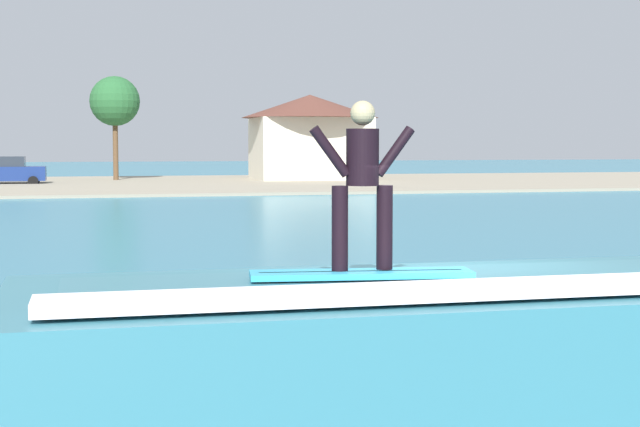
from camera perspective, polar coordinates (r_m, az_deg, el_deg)
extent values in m
plane|color=teal|center=(10.96, 7.22, -10.13)|extent=(260.00, 260.00, 0.00)
cube|color=teal|center=(9.96, 5.21, -7.85)|extent=(8.13, 3.29, 1.26)
cube|color=teal|center=(9.46, 6.04, -4.21)|extent=(6.91, 1.48, 0.14)
cube|color=white|center=(8.84, 7.48, -4.62)|extent=(7.32, 0.59, 0.12)
cube|color=#33A5CC|center=(9.23, 2.50, -3.65)|extent=(2.19, 0.69, 0.06)
cube|color=black|center=(9.22, 2.50, -3.49)|extent=(1.98, 0.28, 0.01)
cylinder|color=black|center=(9.19, 1.20, -0.90)|extent=(0.16, 0.16, 0.83)
cylinder|color=black|center=(9.31, 3.89, -0.84)|extent=(0.16, 0.16, 0.83)
cylinder|color=black|center=(9.21, 2.57, 3.40)|extent=(0.32, 0.32, 0.55)
sphere|color=tan|center=(9.21, 2.58, 6.04)|extent=(0.24, 0.24, 0.24)
cylinder|color=black|center=(9.13, 0.61, 3.73)|extent=(0.41, 0.10, 0.50)
cylinder|color=black|center=(9.31, 4.49, 3.73)|extent=(0.41, 0.10, 0.50)
cube|color=gray|center=(61.56, -10.08, 1.74)|extent=(120.00, 26.57, 0.15)
cube|color=navy|center=(63.13, -18.04, 2.29)|extent=(4.21, 1.85, 0.90)
cube|color=#262D38|center=(63.14, -18.34, 2.98)|extent=(2.32, 1.67, 0.64)
cylinder|color=black|center=(64.04, -16.74, 1.94)|extent=(0.64, 0.22, 0.64)
cylinder|color=black|center=(62.08, -16.84, 1.87)|extent=(0.64, 0.22, 0.64)
cube|color=red|center=(65.15, -1.69, 2.55)|extent=(4.29, 1.76, 0.90)
cube|color=#262D38|center=(65.06, -1.97, 3.23)|extent=(2.36, 1.58, 0.64)
cylinder|color=black|center=(66.37, -0.68, 2.20)|extent=(0.64, 0.22, 0.64)
cylinder|color=black|center=(64.56, -0.31, 2.14)|extent=(0.64, 0.22, 0.64)
cylinder|color=black|center=(65.80, -3.05, 2.17)|extent=(0.64, 0.22, 0.64)
cylinder|color=black|center=(63.98, -2.74, 2.12)|extent=(0.64, 0.22, 0.64)
cube|color=beige|center=(67.34, -0.60, 3.86)|extent=(7.82, 6.21, 4.47)
cone|color=brown|center=(67.39, -0.61, 6.45)|extent=(9.69, 9.69, 1.63)
cylinder|color=brown|center=(67.21, -12.17, 3.80)|extent=(0.36, 0.36, 4.55)
sphere|color=#265B2F|center=(67.27, -12.21, 6.61)|extent=(3.43, 3.43, 3.43)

